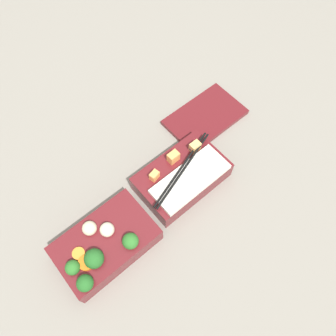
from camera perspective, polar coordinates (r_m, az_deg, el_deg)
name	(u,v)px	position (r m, az deg, el deg)	size (l,w,h in m)	color
ground_plane	(149,214)	(0.76, -3.37, -8.00)	(3.00, 3.00, 0.00)	gray
bento_tray_vegetable	(105,245)	(0.72, -10.94, -12.95)	(0.21, 0.13, 0.08)	maroon
bento_tray_rice	(183,176)	(0.76, 2.55, -1.48)	(0.21, 0.13, 0.08)	maroon
bento_lid	(205,117)	(0.88, 6.48, 8.80)	(0.20, 0.13, 0.01)	maroon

